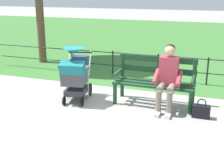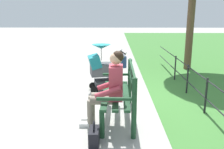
{
  "view_description": "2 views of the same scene",
  "coord_description": "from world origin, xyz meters",
  "px_view_note": "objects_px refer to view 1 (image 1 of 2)",
  "views": [
    {
      "loc": [
        -1.83,
        5.44,
        2.25
      ],
      "look_at": [
        0.01,
        0.12,
        0.6
      ],
      "focal_mm": 46.21,
      "sensor_mm": 36.0,
      "label": 1
    },
    {
      "loc": [
        -4.94,
        0.0,
        1.84
      ],
      "look_at": [
        -0.12,
        0.08,
        0.64
      ],
      "focal_mm": 38.79,
      "sensor_mm": 36.0,
      "label": 2
    }
  ],
  "objects_px": {
    "park_bench": "(155,79)",
    "person_on_bench": "(168,76)",
    "stroller": "(76,74)",
    "handbag": "(201,111)"
  },
  "relations": [
    {
      "from": "stroller",
      "to": "handbag",
      "type": "relative_size",
      "value": 3.11
    },
    {
      "from": "person_on_bench",
      "to": "park_bench",
      "type": "bearing_deg",
      "value": -38.42
    },
    {
      "from": "park_bench",
      "to": "person_on_bench",
      "type": "relative_size",
      "value": 1.26
    },
    {
      "from": "park_bench",
      "to": "handbag",
      "type": "relative_size",
      "value": 4.34
    },
    {
      "from": "person_on_bench",
      "to": "handbag",
      "type": "relative_size",
      "value": 3.45
    },
    {
      "from": "stroller",
      "to": "handbag",
      "type": "bearing_deg",
      "value": 179.23
    },
    {
      "from": "person_on_bench",
      "to": "handbag",
      "type": "bearing_deg",
      "value": 163.13
    },
    {
      "from": "stroller",
      "to": "handbag",
      "type": "distance_m",
      "value": 2.58
    },
    {
      "from": "handbag",
      "to": "park_bench",
      "type": "bearing_deg",
      "value": -24.16
    },
    {
      "from": "park_bench",
      "to": "person_on_bench",
      "type": "distance_m",
      "value": 0.39
    }
  ]
}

